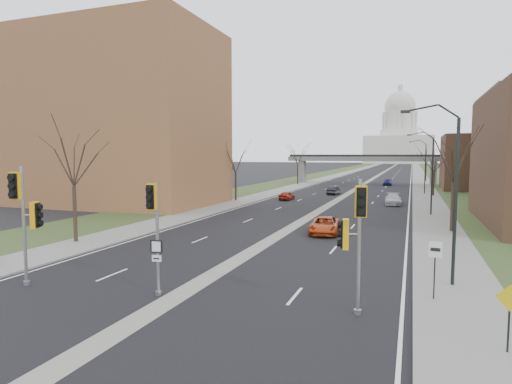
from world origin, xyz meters
The scene contains 30 objects.
ground centered at (0.00, 0.00, 0.00)m, with size 700.00×700.00×0.00m, color black.
road_surface centered at (0.00, 150.00, 0.01)m, with size 20.00×600.00×0.01m, color black.
median_strip centered at (0.00, 150.00, 0.00)m, with size 1.20×600.00×0.02m, color gray.
sidewalk_right centered at (12.00, 150.00, 0.06)m, with size 4.00×600.00×0.12m, color gray.
sidewalk_left centered at (-12.00, 150.00, 0.06)m, with size 4.00×600.00×0.12m, color gray.
grass_verge_right centered at (18.00, 150.00, 0.05)m, with size 8.00×600.00×0.10m, color #32431F.
grass_verge_left centered at (-18.00, 150.00, 0.05)m, with size 8.00×600.00×0.10m, color #32431F.
apartment_building centered at (-26.00, 30.00, 11.00)m, with size 25.00×16.00×22.00m, color #9C643E.
commercial_block_far centered at (22.00, 70.00, 5.00)m, with size 14.00×14.00×10.00m, color #4D3424.
pedestrian_bridge centered at (0.00, 80.00, 4.84)m, with size 34.00×3.00×6.45m.
capitol centered at (0.00, 320.00, 18.60)m, with size 48.00×42.00×55.75m.
streetlight_near centered at (10.99, 6.00, 6.95)m, with size 2.61×0.20×8.70m.
streetlight_mid centered at (10.99, 32.00, 6.95)m, with size 2.61×0.20×8.70m.
streetlight_far centered at (10.99, 58.00, 6.95)m, with size 2.61×0.20×8.70m.
tree_left_a centered at (-13.00, 8.00, 6.64)m, with size 7.20×7.20×9.40m.
tree_left_b centered at (-13.00, 38.00, 6.23)m, with size 6.75×6.75×8.81m.
tree_left_c centered at (-13.00, 72.00, 7.04)m, with size 7.65×7.65×9.99m.
tree_right_a centered at (13.00, 22.00, 6.64)m, with size 7.20×7.20×9.40m.
tree_right_b centered at (13.00, 55.00, 5.82)m, with size 6.30×6.30×8.22m.
tree_right_c centered at (13.00, 95.00, 7.04)m, with size 7.65×7.65×9.99m.
signal_pole_left centered at (-7.52, -1.03, 3.82)m, with size 0.98×1.28×5.84m.
signal_pole_median centered at (-0.86, -0.23, 3.59)m, with size 0.59×0.85×5.15m.
signal_pole_right centered at (7.76, 0.52, 3.57)m, with size 1.12×0.92×5.45m.
speed_limit_sign centered at (10.85, 3.45, 1.87)m, with size 0.55×0.08×2.54m.
warning_sign centered at (12.83, -1.20, 1.55)m, with size 0.82×0.32×2.20m.
car_left_near centered at (-6.77, 41.86, 0.63)m, with size 1.50×3.73×1.27m, color maroon.
car_left_far centered at (-2.00, 52.65, 0.67)m, with size 1.42×4.06×1.34m, color black.
car_right_near centered at (3.28, 17.87, 0.67)m, with size 2.23×4.85×1.35m, color #B23C13.
car_right_mid centered at (7.62, 40.96, 0.70)m, with size 1.97×4.85×1.41m, color #B0AFB7.
car_right_far centered at (5.03, 77.19, 0.73)m, with size 1.72×4.28×1.46m, color navy.
Camera 1 is at (9.80, -16.26, 6.38)m, focal length 30.00 mm.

